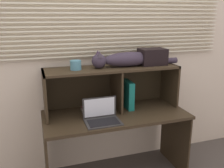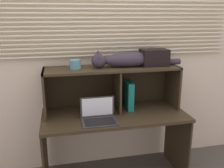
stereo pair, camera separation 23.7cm
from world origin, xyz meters
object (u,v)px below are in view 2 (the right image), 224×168
Objects in this scene: laptop at (99,116)px; small_basket at (75,64)px; cat at (126,60)px; binder_upright at (128,95)px; storage_box at (154,57)px; book_stack at (90,110)px.

laptop is 0.54m from small_basket.
cat reaches higher than binder_upright.
small_basket is at bearing 180.00° from binder_upright.
storage_box is (0.80, 0.00, 0.04)m from small_basket.
laptop is at bearing -144.54° from binder_upright.
storage_box reaches higher than binder_upright.
binder_upright is at bearing 0.30° from book_stack.
cat reaches higher than storage_box.
binder_upright reaches higher than laptop.
book_stack is (-0.05, 0.25, -0.03)m from laptop.
cat is 0.29m from storage_box.
cat is at bearing 37.74° from laptop.
small_basket reaches higher than binder_upright.
laptop is 1.12× the size of binder_upright.
binder_upright reaches higher than book_stack.
binder_upright is (0.35, 0.25, 0.10)m from laptop.
laptop is at bearing -78.63° from book_stack.
laptop is 0.82m from storage_box.
book_stack is (-0.37, -0.00, -0.50)m from cat.
laptop is 0.25m from book_stack.
storage_box is (0.67, 0.00, 0.51)m from book_stack.
book_stack is at bearing -179.70° from binder_upright.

